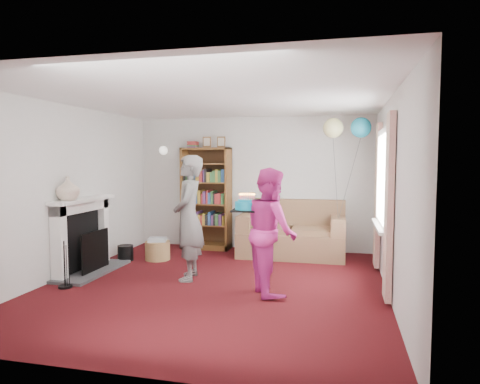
% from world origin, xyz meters
% --- Properties ---
extents(ground, '(5.00, 5.00, 0.00)m').
position_xyz_m(ground, '(0.00, 0.00, 0.00)').
color(ground, '#370A08').
rests_on(ground, ground).
extents(wall_back, '(4.50, 0.02, 2.50)m').
position_xyz_m(wall_back, '(0.00, 2.51, 1.25)').
color(wall_back, silver).
rests_on(wall_back, ground).
extents(wall_left, '(0.02, 5.00, 2.50)m').
position_xyz_m(wall_left, '(-2.26, 0.00, 1.25)').
color(wall_left, silver).
rests_on(wall_left, ground).
extents(wall_right, '(0.02, 5.00, 2.50)m').
position_xyz_m(wall_right, '(2.26, 0.00, 1.25)').
color(wall_right, silver).
rests_on(wall_right, ground).
extents(ceiling, '(4.50, 5.00, 0.01)m').
position_xyz_m(ceiling, '(0.00, 0.00, 2.50)').
color(ceiling, white).
rests_on(ceiling, wall_back).
extents(fireplace, '(0.55, 1.80, 1.12)m').
position_xyz_m(fireplace, '(-2.09, 0.19, 0.51)').
color(fireplace, '#3F3F42').
rests_on(fireplace, ground).
extents(window_bay, '(0.14, 2.02, 2.20)m').
position_xyz_m(window_bay, '(2.21, 0.60, 1.20)').
color(window_bay, white).
rests_on(window_bay, ground).
extents(wall_sconce, '(0.16, 0.23, 0.16)m').
position_xyz_m(wall_sconce, '(-1.75, 2.36, 1.88)').
color(wall_sconce, gold).
rests_on(wall_sconce, ground).
extents(bookcase, '(0.91, 0.42, 2.13)m').
position_xyz_m(bookcase, '(-0.85, 2.30, 0.94)').
color(bookcase, '#472B14').
rests_on(bookcase, ground).
extents(sofa, '(1.83, 0.97, 0.97)m').
position_xyz_m(sofa, '(0.81, 2.07, 0.36)').
color(sofa, brown).
rests_on(sofa, ground).
extents(wicker_basket, '(0.42, 0.42, 0.37)m').
position_xyz_m(wicker_basket, '(-1.37, 1.19, 0.17)').
color(wicker_basket, olive).
rests_on(wicker_basket, ground).
extents(person_striped, '(0.54, 0.71, 1.76)m').
position_xyz_m(person_striped, '(-0.44, 0.21, 0.88)').
color(person_striped, black).
rests_on(person_striped, ground).
extents(person_magenta, '(0.89, 0.97, 1.60)m').
position_xyz_m(person_magenta, '(0.79, -0.15, 0.80)').
color(person_magenta, '#C1267F').
rests_on(person_magenta, ground).
extents(birthday_cake, '(0.38, 0.38, 0.22)m').
position_xyz_m(birthday_cake, '(0.48, -0.14, 1.11)').
color(birthday_cake, black).
rests_on(birthday_cake, ground).
extents(balloons, '(0.77, 0.33, 1.70)m').
position_xyz_m(balloons, '(1.73, 1.80, 2.22)').
color(balloons, '#3F3F3F').
rests_on(balloons, ground).
extents(mantel_vase, '(0.34, 0.34, 0.34)m').
position_xyz_m(mantel_vase, '(-2.12, -0.15, 1.29)').
color(mantel_vase, beige).
rests_on(mantel_vase, fireplace).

